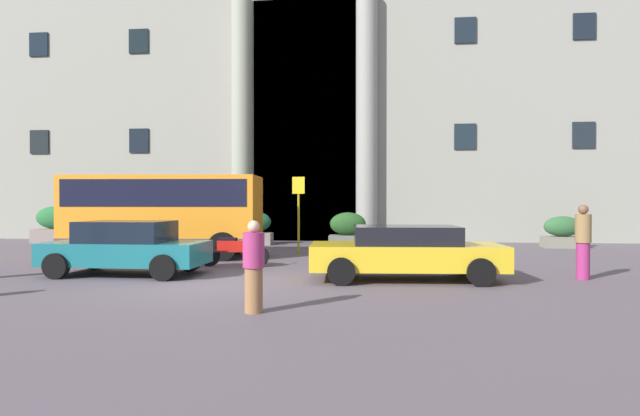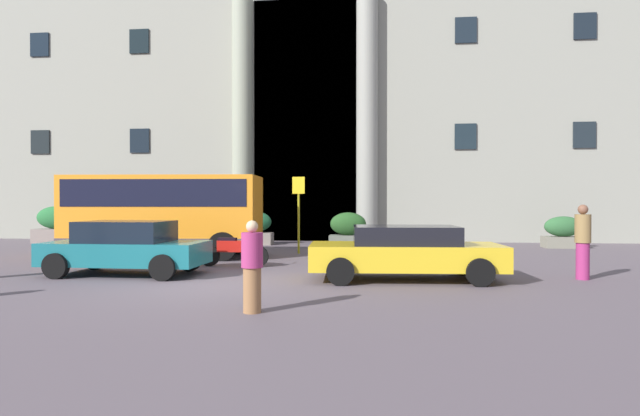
% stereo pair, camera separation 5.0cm
% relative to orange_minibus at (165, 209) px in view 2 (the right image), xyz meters
% --- Properties ---
extents(ground_plane, '(80.00, 64.00, 0.12)m').
position_rel_orange_minibus_xyz_m(ground_plane, '(3.35, -5.50, -1.68)').
color(ground_plane, '#584E56').
extents(office_building_facade, '(32.23, 9.74, 21.89)m').
position_rel_orange_minibus_xyz_m(office_building_facade, '(3.35, 11.97, 9.31)').
color(office_building_facade, gray).
rests_on(office_building_facade, ground_plane).
extents(orange_minibus, '(6.45, 2.86, 2.70)m').
position_rel_orange_minibus_xyz_m(orange_minibus, '(0.00, 0.00, 0.00)').
color(orange_minibus, orange).
rests_on(orange_minibus, ground_plane).
extents(bus_stop_sign, '(0.44, 0.08, 2.73)m').
position_rel_orange_minibus_xyz_m(bus_stop_sign, '(4.30, 1.56, 0.07)').
color(bus_stop_sign, '#9D9717').
rests_on(bus_stop_sign, ground_plane).
extents(hedge_planter_far_west, '(1.82, 0.72, 1.46)m').
position_rel_orange_minibus_xyz_m(hedge_planter_far_west, '(1.69, 5.24, -0.91)').
color(hedge_planter_far_west, gray).
rests_on(hedge_planter_far_west, ground_plane).
extents(hedge_planter_entrance_left, '(1.56, 0.88, 1.40)m').
position_rel_orange_minibus_xyz_m(hedge_planter_entrance_left, '(5.89, 4.87, -0.94)').
color(hedge_planter_entrance_left, slate).
rests_on(hedge_planter_entrance_left, ground_plane).
extents(hedge_planter_west, '(1.89, 0.88, 1.65)m').
position_rel_orange_minibus_xyz_m(hedge_planter_west, '(-7.17, 5.08, -0.82)').
color(hedge_planter_west, gray).
rests_on(hedge_planter_west, ground_plane).
extents(hedge_planter_entrance_right, '(1.55, 0.82, 1.27)m').
position_rel_orange_minibus_xyz_m(hedge_planter_entrance_right, '(14.51, 4.95, -1.01)').
color(hedge_planter_entrance_right, slate).
rests_on(hedge_planter_entrance_right, ground_plane).
extents(parked_sedan_far, '(3.95, 1.95, 1.36)m').
position_rel_orange_minibus_xyz_m(parked_sedan_far, '(0.76, -4.22, -0.92)').
color(parked_sedan_far, '#19656E').
rests_on(parked_sedan_far, ground_plane).
extents(white_taxi_kerbside, '(4.56, 2.20, 1.27)m').
position_rel_orange_minibus_xyz_m(white_taxi_kerbside, '(7.71, -4.34, -0.95)').
color(white_taxi_kerbside, gold).
rests_on(white_taxi_kerbside, ground_plane).
extents(scooter_by_planter, '(2.03, 0.55, 0.89)m').
position_rel_orange_minibus_xyz_m(scooter_by_planter, '(2.96, -2.30, -1.16)').
color(scooter_by_planter, black).
rests_on(scooter_by_planter, ground_plane).
extents(motorcycle_near_kerb, '(2.08, 0.55, 0.89)m').
position_rel_orange_minibus_xyz_m(motorcycle_near_kerb, '(8.72, -2.43, -1.16)').
color(motorcycle_near_kerb, black).
rests_on(motorcycle_near_kerb, ground_plane).
extents(pedestrian_child_trailing, '(0.36, 0.36, 1.78)m').
position_rel_orange_minibus_xyz_m(pedestrian_child_trailing, '(11.91, -3.82, -0.72)').
color(pedestrian_child_trailing, '#982962').
rests_on(pedestrian_child_trailing, ground_plane).
extents(pedestrian_woman_with_bag, '(0.36, 0.36, 1.53)m').
position_rel_orange_minibus_xyz_m(pedestrian_woman_with_bag, '(4.98, -8.27, -0.85)').
color(pedestrian_woman_with_bag, '#91643E').
rests_on(pedestrian_woman_with_bag, ground_plane).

